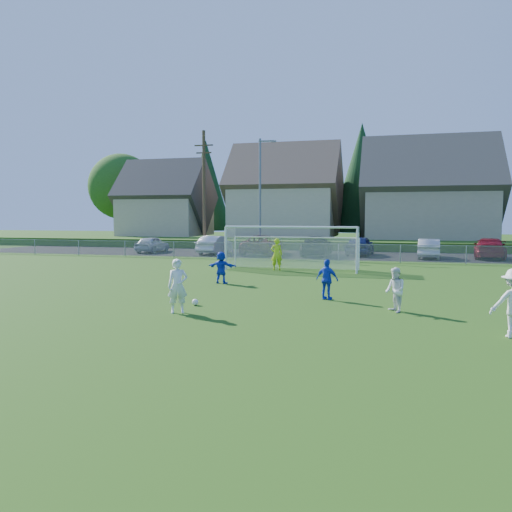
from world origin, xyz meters
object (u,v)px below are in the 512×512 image
object	(u,v)px
car_d	(316,246)
soccer_goal	(293,241)
player_white_b	(395,290)
player_blue_b	(221,267)
player_blue_a	(327,279)
car_e	(360,246)
car_f	(429,249)
player_white_a	(178,286)
car_c	(262,245)
soccer_ball	(195,302)
car_a	(152,244)
goalkeeper	(277,254)
car_b	(215,245)
car_g	(490,248)

from	to	relation	value
car_d	soccer_goal	distance (m)	10.34
player_white_b	player_blue_b	world-z (taller)	player_blue_b
player_white_b	player_blue_a	distance (m)	3.00
car_e	player_blue_b	bearing A→B (deg)	78.93
player_blue_a	car_f	world-z (taller)	player_blue_a
player_white_a	car_c	xyz separation A→B (m)	(-3.33, 23.88, -0.09)
soccer_ball	car_c	size ratio (longest dim) A/B	0.04
car_d	player_blue_a	bearing A→B (deg)	97.47
car_a	car_f	distance (m)	22.13
player_blue_a	player_blue_b	xyz separation A→B (m)	(-5.16, 3.20, -0.01)
goalkeeper	car_b	distance (m)	13.08
player_white_a	car_c	size ratio (longest dim) A/B	0.31
car_d	car_g	distance (m)	12.35
car_c	soccer_goal	size ratio (longest dim) A/B	0.74
player_blue_a	car_g	distance (m)	22.54
car_b	car_f	size ratio (longest dim) A/B	1.04
player_white_b	car_d	size ratio (longest dim) A/B	0.27
player_blue_b	soccer_ball	bearing A→B (deg)	103.28
soccer_goal	player_white_b	bearing A→B (deg)	-64.59
player_white_b	player_white_a	bearing A→B (deg)	-99.87
player_white_a	car_c	world-z (taller)	player_white_a
soccer_ball	car_f	bearing A→B (deg)	67.67
car_g	car_e	bearing A→B (deg)	3.57
player_white_a	car_f	world-z (taller)	player_white_a
player_white_b	player_blue_b	size ratio (longest dim) A/B	0.98
player_blue_b	car_g	world-z (taller)	car_g
player_white_b	car_g	world-z (taller)	car_g
soccer_goal	player_blue_b	bearing A→B (deg)	-107.30
player_white_a	goalkeeper	bearing A→B (deg)	62.07
player_blue_b	player_blue_a	bearing A→B (deg)	151.62
soccer_ball	car_g	world-z (taller)	car_g
car_c	soccer_goal	world-z (taller)	soccer_goal
player_white_b	car_c	distance (m)	24.12
car_b	car_g	xyz separation A→B (m)	(20.55, 0.72, 0.01)
player_white_b	goalkeeper	bearing A→B (deg)	-176.07
car_b	car_a	bearing A→B (deg)	-1.37
player_white_a	player_blue_b	distance (m)	6.99
player_white_b	car_a	xyz separation A→B (m)	(-19.53, 22.05, -0.03)
soccer_ball	goalkeeper	xyz separation A→B (m)	(0.26, 11.53, 0.79)
player_white_a	car_c	bearing A→B (deg)	71.27
car_g	soccer_goal	size ratio (longest dim) A/B	0.68
soccer_ball	car_g	bearing A→B (deg)	59.91
car_a	car_d	distance (m)	13.93
car_d	car_f	size ratio (longest dim) A/B	1.23
player_white_a	goalkeeper	world-z (taller)	goalkeeper
player_white_b	car_g	xyz separation A→B (m)	(6.74, 22.45, 0.03)
car_a	player_white_a	bearing A→B (deg)	118.98
soccer_ball	car_c	xyz separation A→B (m)	(-3.35, 22.50, 0.65)
soccer_ball	player_white_a	size ratio (longest dim) A/B	0.13
player_blue_a	car_e	distance (m)	21.32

